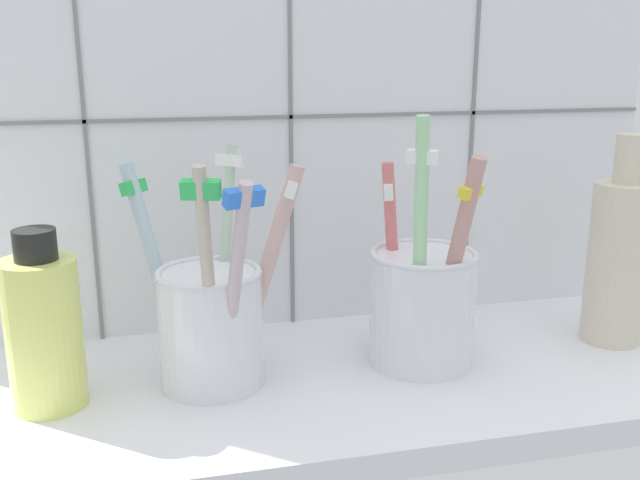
{
  "coord_description": "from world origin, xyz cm",
  "views": [
    {
      "loc": [
        -11.42,
        -46.84,
        25.33
      ],
      "look_at": [
        0.0,
        0.75,
        12.07
      ],
      "focal_mm": 40.39,
      "sensor_mm": 36.0,
      "label": 1
    }
  ],
  "objects_px": {
    "ceramic_vase": "(618,258)",
    "toothbrush_cup_right": "(422,301)",
    "soap_bottle": "(45,326)",
    "toothbrush_cup_left": "(212,317)"
  },
  "relations": [
    {
      "from": "toothbrush_cup_right",
      "to": "soap_bottle",
      "type": "distance_m",
      "value": 0.27
    },
    {
      "from": "soap_bottle",
      "to": "toothbrush_cup_left",
      "type": "bearing_deg",
      "value": 1.37
    },
    {
      "from": "toothbrush_cup_left",
      "to": "ceramic_vase",
      "type": "distance_m",
      "value": 0.32
    },
    {
      "from": "ceramic_vase",
      "to": "soap_bottle",
      "type": "height_order",
      "value": "ceramic_vase"
    },
    {
      "from": "toothbrush_cup_left",
      "to": "ceramic_vase",
      "type": "relative_size",
      "value": 0.98
    },
    {
      "from": "toothbrush_cup_left",
      "to": "toothbrush_cup_right",
      "type": "bearing_deg",
      "value": -0.52
    },
    {
      "from": "ceramic_vase",
      "to": "toothbrush_cup_right",
      "type": "bearing_deg",
      "value": -178.67
    },
    {
      "from": "toothbrush_cup_right",
      "to": "soap_bottle",
      "type": "height_order",
      "value": "toothbrush_cup_right"
    },
    {
      "from": "toothbrush_cup_left",
      "to": "soap_bottle",
      "type": "relative_size",
      "value": 1.36
    },
    {
      "from": "toothbrush_cup_left",
      "to": "toothbrush_cup_right",
      "type": "xyz_separation_m",
      "value": [
        0.16,
        -0.0,
        -0.0
      ]
    }
  ]
}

